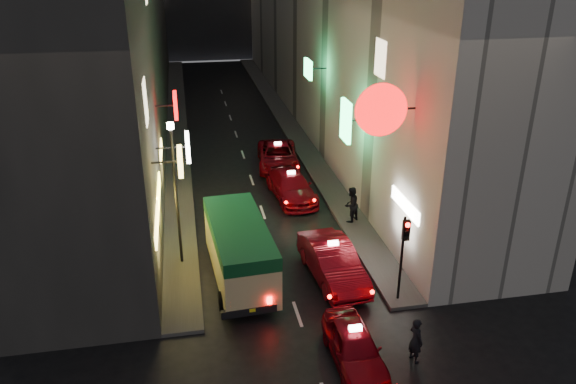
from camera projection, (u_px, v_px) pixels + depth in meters
building_left at (112, 4)px, 39.06m from camera, size 7.50×52.00×18.00m
building_right at (334, 1)px, 41.79m from camera, size 8.36×52.00×18.00m
sidewalk_left at (177, 125)px, 43.28m from camera, size 1.50×52.00×0.15m
sidewalk_right at (285, 119)px, 44.73m from camera, size 1.50×52.00×0.15m
minibus at (239, 245)px, 22.59m from camera, size 2.50×6.15×2.59m
taxi_near at (355, 344)px, 18.33m from camera, size 1.97×4.75×1.68m
taxi_second at (333, 259)px, 22.99m from camera, size 2.91×5.98×2.01m
taxi_third at (291, 184)px, 30.53m from camera, size 2.58×5.36×1.82m
taxi_far at (278, 154)px, 34.85m from camera, size 2.75×5.58×1.88m
pedestrian_crossing at (416, 337)px, 18.37m from camera, size 0.54×0.69×1.85m
pedestrian_sidewalk at (351, 202)px, 27.51m from camera, size 0.91×0.84×2.04m
traffic_light at (404, 242)px, 20.66m from camera, size 0.26×0.43×3.50m
lamp_post at (175, 185)px, 22.93m from camera, size 0.28×0.28×6.22m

